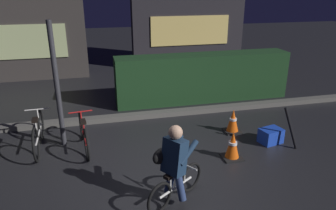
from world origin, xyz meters
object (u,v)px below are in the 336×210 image
(street_post, at_px, (57,87))
(parked_bike_center_left, at_px, (84,134))
(parked_bike_left_mid, at_px, (38,133))
(closed_umbrella, at_px, (291,128))
(cyclist, at_px, (174,165))
(blue_crate, at_px, (271,136))
(traffic_cone_near, at_px, (233,146))
(traffic_cone_far, at_px, (233,121))

(street_post, xyz_separation_m, parked_bike_center_left, (0.41, -0.28, -0.91))
(parked_bike_left_mid, height_order, closed_umbrella, closed_umbrella)
(cyclist, bearing_deg, closed_umbrella, -11.44)
(blue_crate, bearing_deg, traffic_cone_near, -158.83)
(traffic_cone_near, xyz_separation_m, blue_crate, (1.03, 0.40, -0.11))
(traffic_cone_far, bearing_deg, parked_bike_left_mid, 177.44)
(traffic_cone_near, bearing_deg, parked_bike_left_mid, 160.74)
(parked_bike_left_mid, height_order, parked_bike_center_left, parked_bike_left_mid)
(traffic_cone_near, height_order, closed_umbrella, closed_umbrella)
(street_post, height_order, closed_umbrella, street_post)
(traffic_cone_near, relative_size, closed_umbrella, 0.63)
(blue_crate, bearing_deg, traffic_cone_far, 129.90)
(traffic_cone_near, distance_m, blue_crate, 1.11)
(street_post, bearing_deg, traffic_cone_near, -22.84)
(parked_bike_center_left, relative_size, cyclist, 1.22)
(street_post, distance_m, parked_bike_left_mid, 1.00)
(traffic_cone_far, distance_m, cyclist, 2.78)
(parked_bike_left_mid, distance_m, parked_bike_center_left, 0.88)
(traffic_cone_far, distance_m, closed_umbrella, 1.22)
(street_post, distance_m, cyclist, 2.90)
(traffic_cone_far, bearing_deg, parked_bike_center_left, -179.30)
(parked_bike_left_mid, distance_m, closed_umbrella, 4.94)
(blue_crate, bearing_deg, street_post, 167.68)
(street_post, height_order, parked_bike_center_left, street_post)
(traffic_cone_near, relative_size, blue_crate, 1.23)
(street_post, height_order, parked_bike_left_mid, street_post)
(traffic_cone_near, xyz_separation_m, cyclist, (-1.38, -0.97, 0.37))
(street_post, bearing_deg, traffic_cone_far, -3.92)
(parked_bike_center_left, xyz_separation_m, traffic_cone_near, (2.68, -1.02, -0.06))
(traffic_cone_far, height_order, blue_crate, traffic_cone_far)
(cyclist, distance_m, closed_umbrella, 2.91)
(parked_bike_center_left, bearing_deg, street_post, 48.84)
(parked_bike_left_mid, relative_size, traffic_cone_far, 3.09)
(parked_bike_center_left, distance_m, traffic_cone_near, 2.86)
(blue_crate, bearing_deg, parked_bike_center_left, 170.56)
(parked_bike_left_mid, bearing_deg, cyclist, -137.59)
(street_post, relative_size, parked_bike_center_left, 1.62)
(street_post, height_order, cyclist, street_post)
(parked_bike_left_mid, distance_m, traffic_cone_far, 4.02)
(parked_bike_left_mid, bearing_deg, blue_crate, -102.24)
(closed_umbrella, bearing_deg, parked_bike_center_left, 36.24)
(cyclist, bearing_deg, traffic_cone_far, 13.13)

